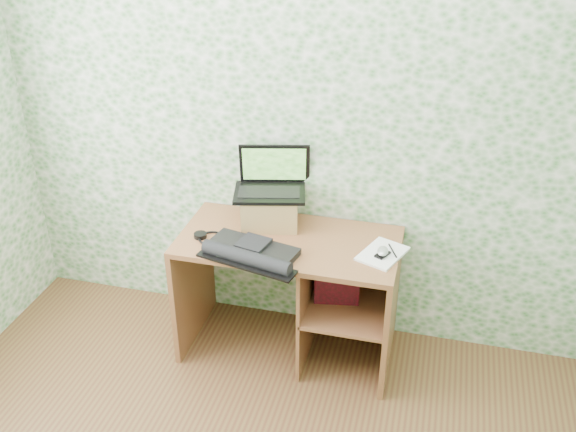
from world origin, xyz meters
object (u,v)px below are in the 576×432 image
(desk, at_px, (303,279))
(keyboard, at_px, (250,253))
(laptop, at_px, (272,181))
(notepad, at_px, (382,254))
(riser, at_px, (270,209))

(desk, relative_size, keyboard, 2.18)
(laptop, bearing_deg, notepad, -31.40)
(keyboard, bearing_deg, laptop, 102.16)
(riser, bearing_deg, desk, -27.30)
(notepad, bearing_deg, keyboard, -142.41)
(laptop, distance_m, keyboard, 0.46)
(desk, height_order, keyboard, keyboard)
(keyboard, height_order, notepad, keyboard)
(laptop, relative_size, keyboard, 0.80)
(riser, bearing_deg, keyboard, -90.60)
(desk, height_order, laptop, laptop)
(desk, relative_size, notepad, 4.44)
(desk, height_order, riser, riser)
(riser, relative_size, keyboard, 0.56)
(riser, height_order, keyboard, riser)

